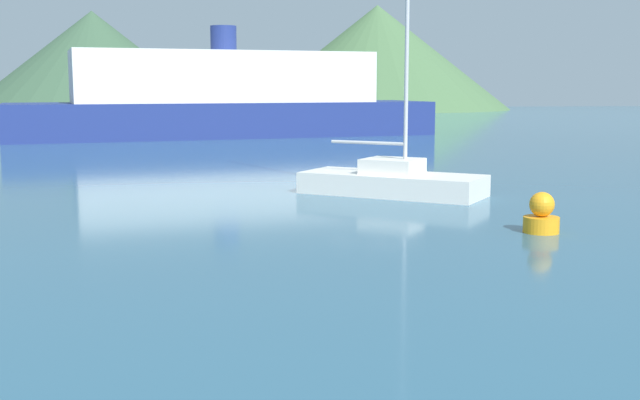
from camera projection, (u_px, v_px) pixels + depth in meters
sailboat_inner at (392, 178)px, 24.02m from camera, size 5.62×4.88×11.51m
ferry_distant at (224, 99)px, 51.42m from camera, size 27.64×11.84×7.00m
buoy_marker at (541, 216)px, 17.85m from camera, size 0.80×0.80×0.92m
hill_west at (93, 60)px, 109.19m from camera, size 33.63×33.63×13.26m
hill_central at (377, 57)px, 111.08m from camera, size 36.57×36.57×14.22m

